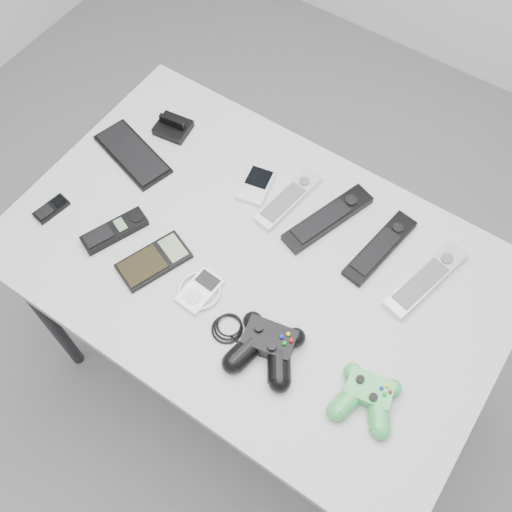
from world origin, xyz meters
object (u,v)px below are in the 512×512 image
Objects in this scene: pda_keyboard at (132,154)px; controller_black at (267,346)px; remote_black_b at (380,248)px; pda at (256,185)px; cordless_handset at (115,231)px; calculator at (154,261)px; remote_black_a at (328,218)px; remote_silver_a at (288,199)px; mobile_phone at (51,209)px; remote_silver_b at (426,279)px; desk at (255,273)px; controller_green at (367,396)px; mp3_player at (200,291)px.

pda_keyboard is 0.64m from controller_black.
pda is at bearing -169.45° from remote_black_b.
cordless_handset reaches higher than calculator.
calculator is (-0.28, -0.33, -0.00)m from remote_black_a.
remote_silver_a is at bearing 104.07° from controller_black.
pda reaches higher than mobile_phone.
desk is at bearing -140.95° from remote_silver_b.
calculator is at bearing 168.59° from controller_green.
remote_silver_b reaches higher than mp3_player.
desk is 4.73× the size of remote_black_a.
controller_green is (0.57, -0.01, 0.01)m from calculator.
controller_black is 0.23m from controller_green.
calculator is at bearing -109.74° from remote_silver_a.
pda_keyboard is at bearing 87.11° from mobile_phone.
mobile_phone is at bearing -145.65° from cordless_handset.
controller_green reaches higher than remote_black_b.
remote_silver_b is (0.27, -0.02, -0.00)m from remote_black_a.
remote_black_b is at bearing 52.11° from cordless_handset.
desk is 13.55× the size of mobile_phone.
pda_keyboard is at bearing -175.40° from pda.
calculator is at bearing -134.01° from remote_black_b.
pda is 0.45× the size of remote_silver_b.
remote_black_b is at bearing 65.26° from controller_black.
cordless_handset reaches higher than pda.
pda is 0.68× the size of cordless_handset.
cordless_handset is 0.27m from mp3_player.
mp3_player is at bearing -14.41° from pda_keyboard.
remote_silver_a reaches higher than mp3_player.
controller_black reaches higher than remote_silver_a.
cordless_handset is at bearing -44.84° from pda_keyboard.
pda is 0.20m from remote_black_a.
controller_black reaches higher than calculator.
calculator is (0.25, -0.22, 0.00)m from pda_keyboard.
mp3_player reaches higher than mobile_phone.
pda is 0.42× the size of controller_black.
remote_silver_b is at bearing 22.26° from pda_keyboard.
desk is 0.22m from remote_black_a.
pda is at bearing 104.08° from mp3_player.
calculator is 0.63× the size of controller_black.
mobile_phone is (-0.73, -0.36, -0.00)m from remote_black_b.
cordless_handset is 0.13m from calculator.
controller_black is (0.15, -0.17, 0.10)m from desk.
mp3_player reaches higher than pda_keyboard.
remote_black_b is at bearing 36.00° from mobile_phone.
calculator is 1.16× the size of controller_green.
mp3_player reaches higher than desk.
remote_silver_b reaches higher than remote_silver_a.
remote_silver_b is at bearing 40.64° from mp3_player.
remote_silver_a is at bearing -170.93° from remote_black_b.
calculator is at bearing -143.84° from desk.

